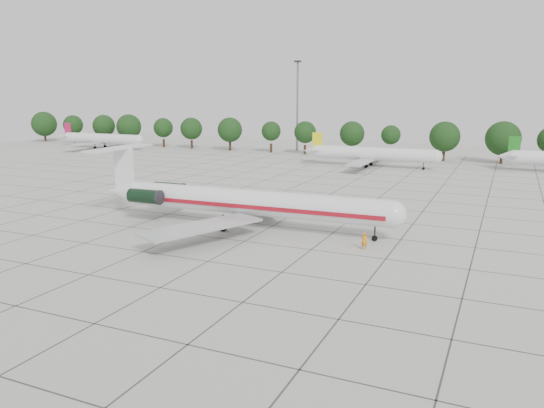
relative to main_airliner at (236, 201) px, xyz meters
The scene contains 8 objects.
ground 7.51m from the main_airliner, 54.12° to the right, with size 260.00×260.00×0.00m, color #B7B7AF.
apron_joints 10.85m from the main_airliner, 67.58° to the left, with size 170.00×170.00×0.02m, color #383838.
main_airliner is the anchor object (origin of this frame).
ground_crew 17.52m from the main_airliner, 10.19° to the right, with size 0.70×0.46×1.92m, color orange.
bg_airliner_a 107.30m from the main_airliner, 140.26° to the left, with size 28.24×27.20×7.40m.
bg_airliner_c 61.56m from the main_airliner, 87.97° to the left, with size 28.24×27.20×7.40m.
tree_line 79.97m from the main_airliner, 95.56° to the left, with size 249.86×8.44×10.22m.
floodlight_mast 91.05m from the main_airliner, 106.76° to the left, with size 1.60×1.60×25.45m.
Camera 1 is at (26.52, -51.45, 16.43)m, focal length 35.00 mm.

